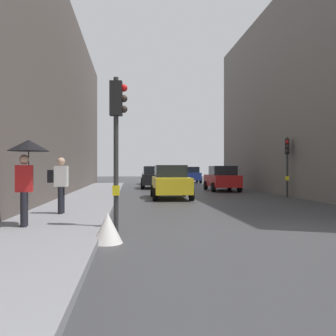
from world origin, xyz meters
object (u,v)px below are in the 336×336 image
object	(u,v)px
pedestrian_with_umbrella	(27,158)
car_yellow_taxi	(171,182)
traffic_light_near_left	(117,126)
pedestrian_with_black_backpack	(60,182)
warning_sign_triangle	(108,228)
traffic_light_mid_street	(287,156)
car_red_sedan	(222,178)
car_blue_van	(191,175)
car_dark_suv	(154,177)
car_white_compact	(152,175)

from	to	relation	value
pedestrian_with_umbrella	car_yellow_taxi	bearing A→B (deg)	63.49
traffic_light_near_left	pedestrian_with_black_backpack	distance (m)	3.61
traffic_light_near_left	warning_sign_triangle	world-z (taller)	traffic_light_near_left
traffic_light_mid_street	car_red_sedan	distance (m)	6.24
car_blue_van	car_yellow_taxi	bearing A→B (deg)	-103.16
traffic_light_near_left	pedestrian_with_black_backpack	world-z (taller)	traffic_light_near_left
car_dark_suv	car_yellow_taxi	xyz separation A→B (m)	(0.21, -9.35, 0.00)
traffic_light_mid_street	warning_sign_triangle	size ratio (longest dim) A/B	5.08
car_blue_van	warning_sign_triangle	xyz separation A→B (m)	(-7.14, -30.14, -0.55)
traffic_light_mid_street	car_dark_suv	bearing A→B (deg)	125.32
warning_sign_triangle	car_dark_suv	bearing A→B (deg)	83.20
car_red_sedan	pedestrian_with_black_backpack	xyz separation A→B (m)	(-8.68, -12.61, 0.29)
car_yellow_taxi	warning_sign_triangle	distance (m)	11.11
car_red_sedan	car_yellow_taxi	distance (m)	7.10
car_red_sedan	warning_sign_triangle	distance (m)	17.83
car_white_compact	warning_sign_triangle	bearing A→B (deg)	-95.60
traffic_light_near_left	warning_sign_triangle	size ratio (longest dim) A/B	5.88
car_white_compact	car_yellow_taxi	distance (m)	16.17
car_white_compact	pedestrian_with_black_backpack	bearing A→B (deg)	-100.73
car_yellow_taxi	car_dark_suv	bearing A→B (deg)	91.31
traffic_light_near_left	car_blue_van	world-z (taller)	traffic_light_near_left
pedestrian_with_umbrella	pedestrian_with_black_backpack	xyz separation A→B (m)	(0.31, 2.38, -0.68)
car_white_compact	car_dark_suv	bearing A→B (deg)	-92.05
traffic_light_near_left	car_white_compact	size ratio (longest dim) A/B	0.90
traffic_light_near_left	pedestrian_with_black_backpack	size ratio (longest dim) A/B	2.16
car_blue_van	pedestrian_with_black_backpack	xyz separation A→B (m)	(-8.88, -26.33, 0.29)
traffic_light_near_left	pedestrian_with_umbrella	bearing A→B (deg)	171.94
traffic_light_near_left	car_dark_suv	size ratio (longest dim) A/B	0.88
pedestrian_with_umbrella	warning_sign_triangle	bearing A→B (deg)	-34.77
pedestrian_with_umbrella	car_white_compact	bearing A→B (deg)	79.57
traffic_light_mid_street	warning_sign_triangle	bearing A→B (deg)	-130.24
car_white_compact	car_red_sedan	bearing A→B (deg)	-67.82
car_white_compact	car_blue_van	world-z (taller)	same
car_red_sedan	pedestrian_with_umbrella	bearing A→B (deg)	-120.97
car_blue_van	pedestrian_with_umbrella	bearing A→B (deg)	-107.75
car_red_sedan	car_yellow_taxi	size ratio (longest dim) A/B	1.00
car_yellow_taxi	pedestrian_with_black_backpack	bearing A→B (deg)	-121.98
car_red_sedan	pedestrian_with_black_backpack	size ratio (longest dim) A/B	2.40
car_dark_suv	pedestrian_with_umbrella	xyz separation A→B (m)	(-4.45, -18.71, 0.96)
car_dark_suv	car_blue_van	bearing A→B (deg)	64.65
traffic_light_near_left	pedestrian_with_umbrella	distance (m)	2.37
traffic_light_near_left	car_blue_van	size ratio (longest dim) A/B	0.89
traffic_light_mid_street	traffic_light_near_left	xyz separation A→B (m)	(-8.92, -9.61, 0.36)
car_red_sedan	traffic_light_near_left	bearing A→B (deg)	-113.92
car_red_sedan	pedestrian_with_umbrella	xyz separation A→B (m)	(-9.00, -14.99, 0.96)
car_dark_suv	car_yellow_taxi	distance (m)	9.36
pedestrian_with_black_backpack	pedestrian_with_umbrella	bearing A→B (deg)	-97.45
traffic_light_mid_street	car_yellow_taxi	bearing A→B (deg)	179.42
car_dark_suv	traffic_light_near_left	bearing A→B (deg)	-96.73
car_red_sedan	warning_sign_triangle	size ratio (longest dim) A/B	6.54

